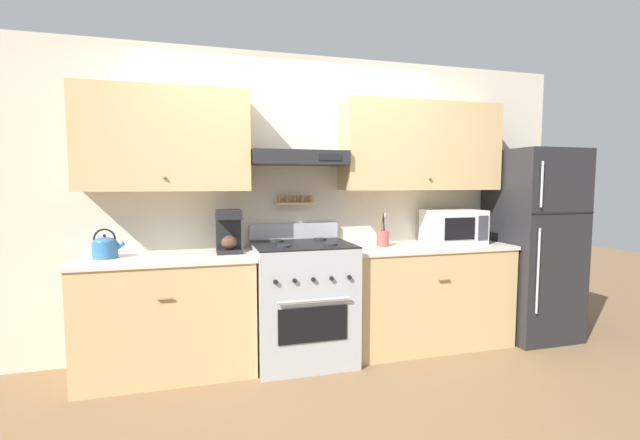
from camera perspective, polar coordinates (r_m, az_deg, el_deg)
ground_plane at (r=3.47m, az=-1.17°, el=-19.78°), size 16.00×16.00×0.00m
wall_back at (r=3.71m, az=-2.62°, el=5.36°), size 5.20×0.46×2.55m
counter_left at (r=3.52m, az=-19.44°, el=-11.81°), size 1.28×0.62×0.90m
counter_right at (r=4.00m, az=13.83°, el=-9.64°), size 1.49×0.62×0.90m
stove_range at (r=3.55m, az=-2.31°, el=-10.79°), size 0.78×0.69×1.10m
refrigerator at (r=4.51m, az=26.44°, el=-2.87°), size 0.66×0.71×1.76m
tea_kettle at (r=3.49m, az=-26.72°, el=-3.20°), size 0.22×0.17×0.22m
coffee_maker at (r=3.45m, az=-12.08°, el=-1.49°), size 0.19×0.21×0.34m
microwave at (r=4.09m, az=17.34°, el=-0.83°), size 0.49×0.39×0.30m
utensil_crock at (r=3.75m, az=8.36°, el=-2.34°), size 0.11×0.11×0.29m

